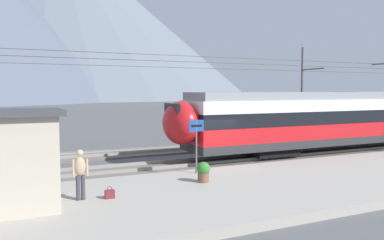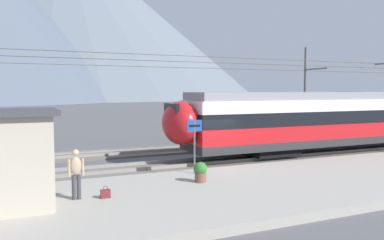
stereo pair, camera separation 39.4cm
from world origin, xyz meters
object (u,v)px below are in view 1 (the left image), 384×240
Objects in this scene: passenger_walking at (80,172)px; handbag_beside_passenger at (110,194)px; train_near_platform at (362,117)px; platform_sign at (196,134)px; potted_plant_platform_edge at (203,171)px; catenary_mast_far_side at (304,90)px.

passenger_walking reaches higher than handbag_beside_passenger.
handbag_beside_passenger is at bearing -14.00° from passenger_walking.
passenger_walking is (-18.77, -5.18, -0.98)m from train_near_platform.
platform_sign is 1.39× the size of passenger_walking.
passenger_walking is (-5.30, -2.17, -0.77)m from platform_sign.
catenary_mast_far_side is at bearing 37.72° from potted_plant_platform_edge.
train_near_platform is 19.49m from passenger_walking.
platform_sign reaches higher than passenger_walking.
platform_sign is (-13.46, -3.01, -0.20)m from train_near_platform.
catenary_mast_far_side is at bearing 33.26° from handbag_beside_passenger.
handbag_beside_passenger is (-17.85, -5.41, -1.77)m from train_near_platform.
passenger_walking is 1.23m from handbag_beside_passenger.
handbag_beside_passenger is at bearing -163.13° from train_near_platform.
potted_plant_platform_edge is at bearing -106.07° from platform_sign.
passenger_walking is at bearing 166.00° from handbag_beside_passenger.
handbag_beside_passenger is (-4.39, -2.40, -1.57)m from platform_sign.
train_near_platform is 11.65× the size of platform_sign.
catenary_mast_far_side is at bearing 34.53° from platform_sign.
train_near_platform is 7.52m from catenary_mast_far_side.
catenary_mast_far_side is (1.36, 7.19, 1.74)m from train_near_platform.
catenary_mast_far_side reaches higher than handbag_beside_passenger.
catenary_mast_far_side is at bearing 79.26° from train_near_platform.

